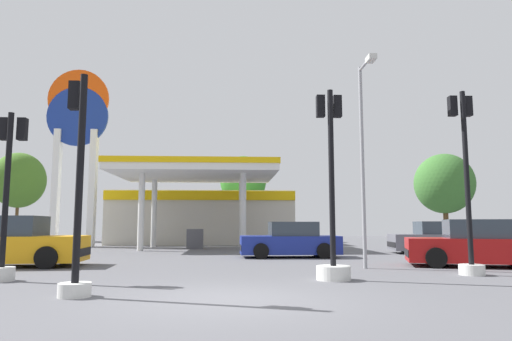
% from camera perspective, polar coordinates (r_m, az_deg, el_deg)
% --- Properties ---
extents(ground_plane, '(90.00, 90.00, 0.00)m').
position_cam_1_polar(ground_plane, '(8.63, -3.65, -15.78)').
color(ground_plane, '#56565B').
rests_on(ground_plane, ground).
extents(gas_station, '(12.45, 12.92, 4.70)m').
position_cam_1_polar(gas_station, '(31.70, -6.78, -5.22)').
color(gas_station, beige).
rests_on(gas_station, ground).
extents(station_pole_sign, '(3.79, 0.56, 11.19)m').
position_cam_1_polar(station_pole_sign, '(30.98, -21.45, 4.27)').
color(station_pole_sign, white).
rests_on(station_pole_sign, ground).
extents(car_0, '(4.55, 2.91, 1.52)m').
position_cam_1_polar(car_0, '(16.58, 25.71, -8.40)').
color(car_0, black).
rests_on(car_0, ground).
extents(car_1, '(4.68, 2.33, 1.63)m').
position_cam_1_polar(car_1, '(16.96, -28.30, -8.03)').
color(car_1, black).
rests_on(car_1, ground).
extents(car_2, '(4.13, 1.95, 1.47)m').
position_cam_1_polar(car_2, '(19.29, 4.28, -8.78)').
color(car_2, black).
rests_on(car_2, ground).
extents(car_3, '(4.35, 2.26, 1.50)m').
position_cam_1_polar(car_3, '(23.38, 21.60, -7.94)').
color(car_3, black).
rests_on(car_3, ground).
extents(traffic_signal_0, '(0.63, 0.66, 4.31)m').
position_cam_1_polar(traffic_signal_0, '(9.46, -21.47, -5.06)').
color(traffic_signal_0, silver).
rests_on(traffic_signal_0, ground).
extents(traffic_signal_1, '(0.65, 0.66, 4.14)m').
position_cam_1_polar(traffic_signal_1, '(12.82, -28.73, -4.57)').
color(traffic_signal_1, silver).
rests_on(traffic_signal_1, ground).
extents(traffic_signal_2, '(0.84, 0.84, 4.79)m').
position_cam_1_polar(traffic_signal_2, '(11.61, 9.48, -6.31)').
color(traffic_signal_2, silver).
rests_on(traffic_signal_2, ground).
extents(traffic_signal_3, '(0.67, 0.69, 5.08)m').
position_cam_1_polar(traffic_signal_3, '(13.87, 24.84, -3.23)').
color(traffic_signal_3, silver).
rests_on(traffic_signal_3, ground).
extents(tree_0, '(4.20, 4.20, 7.23)m').
position_cam_1_polar(tree_0, '(42.19, -27.47, -1.09)').
color(tree_0, brown).
rests_on(tree_0, ground).
extents(tree_1, '(3.77, 3.77, 6.94)m').
position_cam_1_polar(tree_1, '(37.38, -1.61, -1.31)').
color(tree_1, brown).
rests_on(tree_1, ground).
extents(tree_2, '(4.73, 4.73, 7.08)m').
position_cam_1_polar(tree_2, '(40.05, 22.43, -1.53)').
color(tree_2, brown).
rests_on(tree_2, ground).
extents(corner_streetlamp, '(0.24, 1.48, 6.46)m').
position_cam_1_polar(corner_streetlamp, '(14.82, 13.31, 3.40)').
color(corner_streetlamp, gray).
rests_on(corner_streetlamp, ground).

